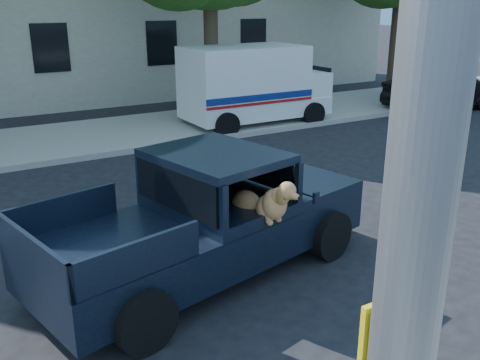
# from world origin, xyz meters

# --- Properties ---
(ground) EXTENTS (120.00, 120.00, 0.00)m
(ground) POSITION_xyz_m (0.00, 0.00, 0.00)
(ground) COLOR black
(ground) RESTS_ON ground
(far_sidewalk) EXTENTS (60.00, 4.00, 0.15)m
(far_sidewalk) POSITION_xyz_m (0.00, 9.20, 0.07)
(far_sidewalk) COLOR gray
(far_sidewalk) RESTS_ON ground
(lane_stripes) EXTENTS (21.60, 0.14, 0.01)m
(lane_stripes) POSITION_xyz_m (2.00, 3.40, 0.01)
(lane_stripes) COLOR silver
(lane_stripes) RESTS_ON ground
(pickup_truck) EXTENTS (5.20, 2.99, 1.75)m
(pickup_truck) POSITION_xyz_m (0.09, 0.70, 0.59)
(pickup_truck) COLOR black
(pickup_truck) RESTS_ON ground
(mail_truck) EXTENTS (4.45, 2.30, 2.43)m
(mail_truck) POSITION_xyz_m (5.78, 8.40, 1.06)
(mail_truck) COLOR silver
(mail_truck) RESTS_ON ground
(parked_sedan) EXTENTS (1.90, 4.49, 1.44)m
(parked_sedan) POSITION_xyz_m (12.90, 7.07, 0.72)
(parked_sedan) COLOR black
(parked_sedan) RESTS_ON ground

